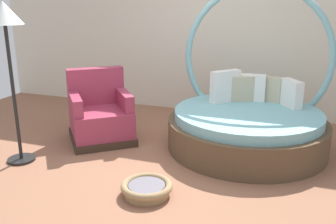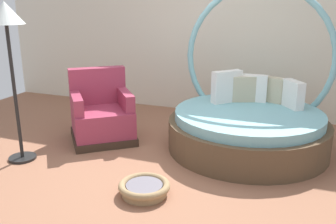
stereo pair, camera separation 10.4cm
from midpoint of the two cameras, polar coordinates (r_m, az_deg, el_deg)
name	(u,v)px [view 1 (the left image)]	position (r m, az deg, el deg)	size (l,w,h in m)	color
ground_plane	(167,168)	(4.34, -0.88, -8.47)	(8.00, 8.00, 0.02)	#936047
back_wall	(216,24)	(6.21, 6.87, 13.06)	(8.00, 0.12, 2.89)	silver
round_daybed	(248,118)	(4.92, 11.48, -0.96)	(2.00, 2.00, 2.06)	brown
red_armchair	(100,116)	(5.14, -10.80, -0.61)	(1.12, 1.12, 0.94)	#38281E
pet_basket	(147,188)	(3.75, -4.05, -11.46)	(0.51, 0.51, 0.13)	#9E7F56
floor_lamp	(6,29)	(4.49, -24.03, 11.41)	(0.40, 0.40, 1.82)	black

